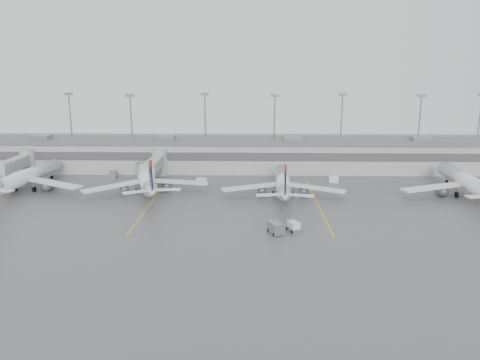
{
  "coord_description": "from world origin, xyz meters",
  "views": [
    {
      "loc": [
        3.39,
        -70.15,
        27.62
      ],
      "look_at": [
        1.26,
        24.0,
        5.0
      ],
      "focal_mm": 35.0,
      "sensor_mm": 36.0,
      "label": 1
    }
  ],
  "objects_px": {
    "jet_mid_right": "(283,182)",
    "jet_far_right": "(468,182)",
    "jet_far_left": "(25,177)",
    "baggage_tug": "(294,228)",
    "jet_mid_left": "(145,179)"
  },
  "relations": [
    {
      "from": "jet_far_right",
      "to": "baggage_tug",
      "type": "bearing_deg",
      "value": -147.73
    },
    {
      "from": "jet_mid_left",
      "to": "baggage_tug",
      "type": "bearing_deg",
      "value": -57.01
    },
    {
      "from": "jet_mid_left",
      "to": "jet_far_right",
      "type": "bearing_deg",
      "value": -19.71
    },
    {
      "from": "jet_mid_left",
      "to": "baggage_tug",
      "type": "xyz_separation_m",
      "value": [
        31.32,
        -25.49,
        -2.5
      ]
    },
    {
      "from": "jet_far_left",
      "to": "jet_far_right",
      "type": "xyz_separation_m",
      "value": [
        99.22,
        -2.91,
        0.06
      ]
    },
    {
      "from": "jet_mid_left",
      "to": "jet_far_right",
      "type": "xyz_separation_m",
      "value": [
        71.31,
        -2.3,
        0.24
      ]
    },
    {
      "from": "jet_far_left",
      "to": "baggage_tug",
      "type": "relative_size",
      "value": 10.58
    },
    {
      "from": "jet_mid_right",
      "to": "jet_mid_left",
      "type": "bearing_deg",
      "value": 178.4
    },
    {
      "from": "jet_mid_right",
      "to": "jet_far_right",
      "type": "bearing_deg",
      "value": 1.83
    },
    {
      "from": "jet_mid_left",
      "to": "jet_mid_right",
      "type": "xyz_separation_m",
      "value": [
        30.99,
        -2.05,
        -0.11
      ]
    },
    {
      "from": "jet_mid_left",
      "to": "jet_far_right",
      "type": "distance_m",
      "value": 71.34
    },
    {
      "from": "jet_far_left",
      "to": "jet_far_right",
      "type": "bearing_deg",
      "value": 3.94
    },
    {
      "from": "jet_far_right",
      "to": "jet_mid_right",
      "type": "bearing_deg",
      "value": -178.19
    },
    {
      "from": "jet_far_left",
      "to": "baggage_tug",
      "type": "bearing_deg",
      "value": -18.16
    },
    {
      "from": "jet_far_left",
      "to": "baggage_tug",
      "type": "xyz_separation_m",
      "value": [
        59.23,
        -26.1,
        -2.68
      ]
    }
  ]
}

